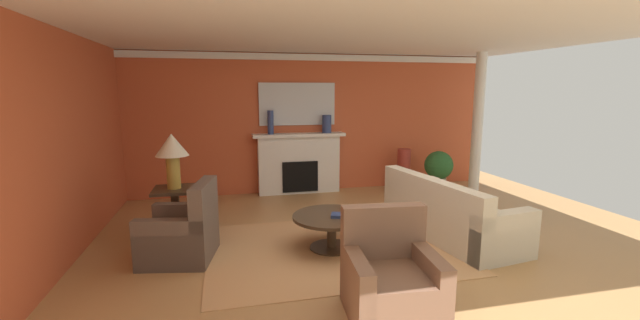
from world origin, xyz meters
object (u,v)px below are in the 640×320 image
(fireplace, at_px, (299,165))
(potted_plant, at_px, (439,168))
(coffee_table, at_px, (332,224))
(armchair_facing_fireplace, at_px, (391,282))
(armchair_near_window, at_px, (182,234))
(mantel_mirror, at_px, (297,104))
(table_lamp, at_px, (172,150))
(side_table, at_px, (176,209))
(sofa, at_px, (448,216))
(vase_tall_corner, at_px, (404,170))
(vase_mantel_right, at_px, (327,124))
(vase_mantel_left, at_px, (271,122))

(fireplace, height_order, potted_plant, fireplace)
(coffee_table, bearing_deg, armchair_facing_fireplace, -85.66)
(armchair_near_window, bearing_deg, coffee_table, -3.94)
(coffee_table, bearing_deg, mantel_mirror, 87.67)
(fireplace, bearing_deg, armchair_facing_fireplace, -90.04)
(armchair_near_window, distance_m, table_lamp, 1.21)
(armchair_facing_fireplace, xyz_separation_m, coffee_table, (-0.12, 1.61, 0.03))
(side_table, bearing_deg, sofa, -12.94)
(armchair_near_window, relative_size, vase_tall_corner, 1.12)
(fireplace, relative_size, armchair_facing_fireplace, 1.89)
(armchair_facing_fireplace, bearing_deg, vase_tall_corner, 63.70)
(side_table, bearing_deg, vase_mantel_right, 36.89)
(side_table, bearing_deg, armchair_facing_fireplace, -50.04)
(armchair_facing_fireplace, height_order, vase_tall_corner, armchair_facing_fireplace)
(table_lamp, bearing_deg, armchair_near_window, -79.00)
(vase_mantel_left, height_order, vase_mantel_right, vase_mantel_left)
(fireplace, relative_size, mantel_mirror, 1.20)
(armchair_near_window, relative_size, side_table, 1.36)
(mantel_mirror, relative_size, vase_tall_corner, 1.76)
(table_lamp, xyz_separation_m, vase_mantel_left, (1.56, 1.99, 0.19))
(mantel_mirror, distance_m, vase_mantel_right, 0.69)
(side_table, bearing_deg, table_lamp, 90.00)
(fireplace, relative_size, side_table, 2.57)
(side_table, distance_m, table_lamp, 0.82)
(sofa, xyz_separation_m, potted_plant, (1.13, 2.27, 0.19))
(side_table, xyz_separation_m, potted_plant, (4.81, 1.42, 0.09))
(potted_plant, bearing_deg, vase_mantel_right, 165.15)
(vase_tall_corner, xyz_separation_m, vase_mantel_right, (-1.55, 0.25, 0.94))
(mantel_mirror, xyz_separation_m, coffee_table, (-0.13, -3.07, -1.42))
(armchair_near_window, relative_size, vase_mantel_right, 2.71)
(mantel_mirror, bearing_deg, table_lamp, -134.23)
(fireplace, height_order, coffee_table, fireplace)
(armchair_facing_fireplace, xyz_separation_m, vase_mantel_left, (-0.55, 4.51, 1.11))
(sofa, relative_size, table_lamp, 2.94)
(sofa, height_order, armchair_facing_fireplace, armchair_facing_fireplace)
(vase_mantel_right, bearing_deg, potted_plant, -14.85)
(fireplace, distance_m, sofa, 3.30)
(coffee_table, distance_m, potted_plant, 3.66)
(sofa, bearing_deg, table_lamp, 167.06)
(mantel_mirror, relative_size, armchair_near_window, 1.58)
(sofa, distance_m, side_table, 3.78)
(coffee_table, xyz_separation_m, side_table, (-1.98, 0.90, 0.06))
(fireplace, height_order, sofa, fireplace)
(armchair_near_window, height_order, armchair_facing_fireplace, same)
(potted_plant, bearing_deg, coffee_table, -140.53)
(sofa, relative_size, vase_mantel_right, 6.29)
(sofa, bearing_deg, side_table, 167.06)
(table_lamp, relative_size, vase_mantel_right, 2.14)
(armchair_near_window, xyz_separation_m, vase_mantel_right, (2.51, 2.77, 1.06))
(table_lamp, bearing_deg, coffee_table, -24.47)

